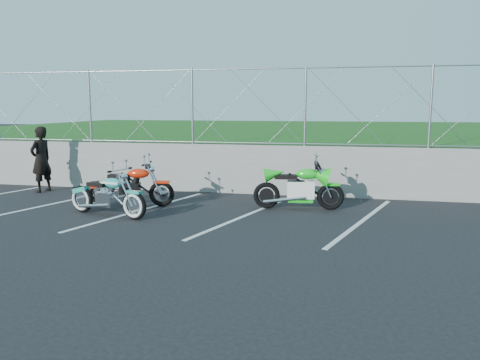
% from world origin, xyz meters
% --- Properties ---
extents(ground, '(90.00, 90.00, 0.00)m').
position_xyz_m(ground, '(0.00, 0.00, 0.00)').
color(ground, black).
rests_on(ground, ground).
extents(retaining_wall, '(30.00, 0.22, 1.30)m').
position_xyz_m(retaining_wall, '(0.00, 3.50, 0.65)').
color(retaining_wall, slate).
rests_on(retaining_wall, ground).
extents(grass_field, '(30.00, 20.00, 1.30)m').
position_xyz_m(grass_field, '(0.00, 13.50, 0.65)').
color(grass_field, '#184913').
rests_on(grass_field, ground).
extents(chain_link_fence, '(28.00, 0.03, 2.00)m').
position_xyz_m(chain_link_fence, '(0.00, 3.50, 2.30)').
color(chain_link_fence, gray).
rests_on(chain_link_fence, retaining_wall).
extents(parking_lines, '(18.29, 4.31, 0.01)m').
position_xyz_m(parking_lines, '(1.20, 1.00, 0.00)').
color(parking_lines, silver).
rests_on(parking_lines, ground).
extents(cruiser_turquoise, '(2.01, 0.75, 1.02)m').
position_xyz_m(cruiser_turquoise, '(-2.86, 0.29, 0.41)').
color(cruiser_turquoise, black).
rests_on(cruiser_turquoise, ground).
extents(naked_orange, '(2.03, 0.69, 1.02)m').
position_xyz_m(naked_orange, '(-2.80, 1.34, 0.43)').
color(naked_orange, black).
rests_on(naked_orange, ground).
extents(sportbike_green, '(2.04, 0.72, 1.06)m').
position_xyz_m(sportbike_green, '(1.04, 1.81, 0.45)').
color(sportbike_green, black).
rests_on(sportbike_green, ground).
extents(person_standing, '(0.56, 0.72, 1.77)m').
position_xyz_m(person_standing, '(-5.98, 2.55, 0.89)').
color(person_standing, black).
rests_on(person_standing, ground).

